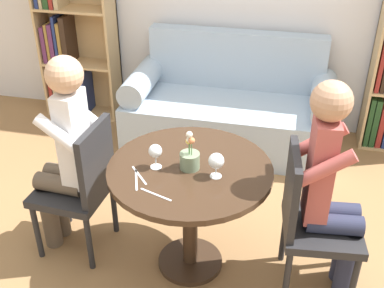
% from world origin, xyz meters
% --- Properties ---
extents(ground_plane, '(16.00, 16.00, 0.00)m').
position_xyz_m(ground_plane, '(0.00, 0.00, 0.00)').
color(ground_plane, olive).
extents(round_table, '(0.92, 0.92, 0.72)m').
position_xyz_m(round_table, '(0.00, 0.00, 0.58)').
color(round_table, '#382619').
rests_on(round_table, ground_plane).
extents(couch, '(1.76, 0.80, 0.92)m').
position_xyz_m(couch, '(0.00, 1.55, 0.31)').
color(couch, '#9EB2C6').
rests_on(couch, ground_plane).
extents(bookshelf_left, '(0.70, 0.28, 1.55)m').
position_xyz_m(bookshelf_left, '(-1.56, 1.81, 0.71)').
color(bookshelf_left, tan).
rests_on(bookshelf_left, ground_plane).
extents(chair_left, '(0.45, 0.45, 0.90)m').
position_xyz_m(chair_left, '(-0.68, 0.01, 0.49)').
color(chair_left, '#232326').
rests_on(chair_left, ground_plane).
extents(chair_right, '(0.46, 0.46, 0.90)m').
position_xyz_m(chair_right, '(0.68, -0.01, 0.49)').
color(chair_right, '#232326').
rests_on(chair_right, ground_plane).
extents(person_left, '(0.43, 0.36, 1.30)m').
position_xyz_m(person_left, '(-0.76, 0.02, 0.70)').
color(person_left, brown).
rests_on(person_left, ground_plane).
extents(person_right, '(0.44, 0.37, 1.30)m').
position_xyz_m(person_right, '(0.76, 0.01, 0.69)').
color(person_right, '#282D47').
rests_on(person_right, ground_plane).
extents(wine_glass_left, '(0.07, 0.07, 0.14)m').
position_xyz_m(wine_glass_left, '(-0.18, -0.04, 0.82)').
color(wine_glass_left, white).
rests_on(wine_glass_left, round_table).
extents(wine_glass_right, '(0.09, 0.09, 0.14)m').
position_xyz_m(wine_glass_right, '(0.15, -0.06, 0.82)').
color(wine_glass_right, white).
rests_on(wine_glass_right, round_table).
extents(flower_vase, '(0.11, 0.11, 0.23)m').
position_xyz_m(flower_vase, '(0.00, -0.01, 0.79)').
color(flower_vase, gray).
rests_on(flower_vase, round_table).
extents(knife_left_setting, '(0.18, 0.07, 0.00)m').
position_xyz_m(knife_left_setting, '(-0.11, -0.28, 0.72)').
color(knife_left_setting, silver).
rests_on(knife_left_setting, round_table).
extents(fork_left_setting, '(0.13, 0.15, 0.00)m').
position_xyz_m(fork_left_setting, '(-0.25, -0.14, 0.72)').
color(fork_left_setting, silver).
rests_on(fork_left_setting, round_table).
extents(knife_right_setting, '(0.07, 0.18, 0.00)m').
position_xyz_m(knife_right_setting, '(-0.25, -0.18, 0.72)').
color(knife_right_setting, silver).
rests_on(knife_right_setting, round_table).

